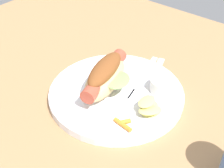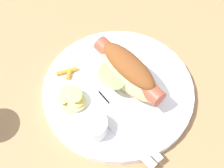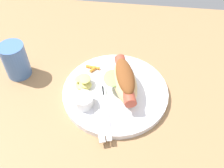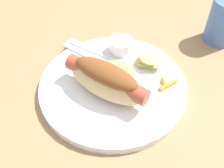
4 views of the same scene
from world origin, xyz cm
name	(u,v)px [view 1 (image 1 of 4)]	position (x,y,z in cm)	size (l,w,h in cm)	color
ground_plane	(128,106)	(0.00, 0.00, -0.90)	(120.00, 90.00, 1.80)	#9E754C
plate	(116,94)	(3.19, 0.18, 0.80)	(27.71, 27.71, 1.60)	white
hot_dog	(105,76)	(5.41, 0.81, 4.92)	(10.77, 16.21, 6.45)	#DBB77A
sauce_ramekin	(162,86)	(-4.07, -5.73, 3.08)	(4.82, 4.82, 2.96)	white
fork	(143,76)	(1.79, -7.52, 1.80)	(4.95, 16.28, 0.40)	silver
knife	(153,75)	(0.33, -9.16, 1.78)	(13.86, 1.40, 0.36)	silver
chips_pile	(149,107)	(-5.41, 0.93, 2.75)	(5.94, 6.35, 2.72)	#DBD16D
carrot_garnish	(123,124)	(-3.98, 6.96, 2.02)	(4.06, 2.63, 0.84)	orange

